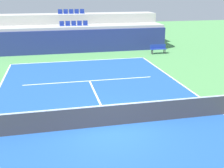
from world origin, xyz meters
name	(u,v)px	position (x,y,z in m)	size (l,w,h in m)	color
ground_plane	(110,126)	(0.00, 0.00, 0.00)	(80.00, 80.00, 0.00)	#4C8C4C
court_surface	(110,126)	(0.00, 0.00, 0.01)	(11.00, 24.00, 0.01)	#1E4C99
baseline_far	(80,61)	(0.00, 11.95, 0.01)	(11.00, 0.10, 0.00)	white
sideline_right	(224,114)	(5.45, 0.00, 0.01)	(0.10, 24.00, 0.00)	white
service_line_far	(89,81)	(0.00, 6.40, 0.01)	(8.26, 0.10, 0.00)	white
centre_service_line	(98,99)	(0.00, 3.20, 0.01)	(0.10, 6.40, 0.00)	white
back_wall	(76,42)	(0.00, 15.15, 1.05)	(17.36, 0.30, 2.11)	navy
stands_tier_lower	(74,38)	(0.00, 16.50, 1.18)	(17.36, 2.40, 2.35)	#9E9E99
stands_tier_upper	(72,30)	(0.00, 18.90, 1.64)	(17.36, 2.40, 3.28)	#9E9E99
seating_row_lower	(74,24)	(0.00, 16.59, 2.48)	(2.67, 0.44, 0.44)	navy
seating_row_upper	(71,12)	(0.00, 18.99, 3.41)	(2.67, 0.44, 0.44)	navy
tennis_net	(110,115)	(0.00, 0.00, 0.51)	(11.08, 0.08, 1.07)	black
player_bench	(158,48)	(7.31, 13.20, 0.51)	(1.50, 0.40, 0.85)	navy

